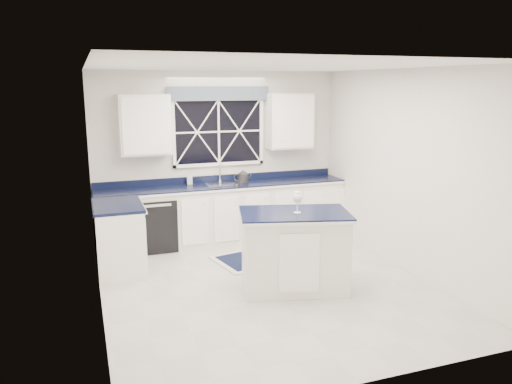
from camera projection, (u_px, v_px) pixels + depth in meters
name	position (u px, v px, depth m)	size (l,w,h in m)	color
ground	(267.00, 285.00, 6.31)	(4.50, 4.50, 0.00)	#A6A6A1
back_wall	(218.00, 156.00, 8.10)	(4.00, 0.10, 2.70)	silver
base_cabinets	(207.00, 218.00, 7.75)	(3.99, 1.60, 0.90)	white
countertop	(224.00, 185.00, 7.91)	(3.98, 0.64, 0.04)	black
dishwasher	(155.00, 223.00, 7.66)	(0.60, 0.58, 0.82)	black
window	(219.00, 127.00, 7.95)	(1.65, 0.09, 1.26)	black
upper_cabinets	(221.00, 123.00, 7.83)	(3.10, 0.34, 0.90)	white
faucet	(220.00, 172.00, 8.06)	(0.05, 0.20, 0.30)	silver
island	(294.00, 250.00, 6.13)	(1.47, 1.10, 0.98)	white
rug	(262.00, 257.00, 7.32)	(1.51, 1.10, 0.02)	beige
kettle	(243.00, 177.00, 8.03)	(0.29, 0.22, 0.21)	#2C2C2E
wine_glass	(297.00, 198.00, 5.96)	(0.11, 0.11, 0.26)	white
soap_bottle	(190.00, 179.00, 7.90)	(0.08, 0.08, 0.18)	silver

